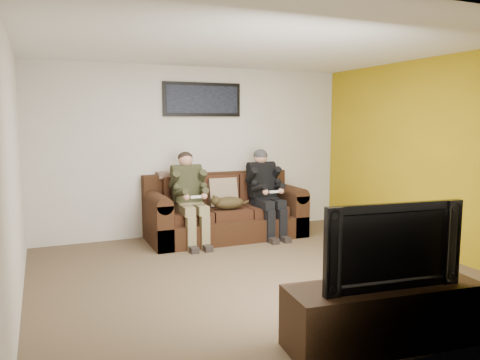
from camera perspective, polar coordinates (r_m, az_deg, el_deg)
name	(u,v)px	position (r m, az deg, el deg)	size (l,w,h in m)	color
floor	(258,274)	(5.56, 2.17, -11.36)	(5.00, 5.00, 0.00)	brown
ceiling	(259,45)	(5.33, 2.31, 16.16)	(5.00, 5.00, 0.00)	silver
wall_back	(197,151)	(7.38, -5.28, 3.53)	(5.00, 5.00, 0.00)	beige
wall_front	(398,189)	(3.41, 18.66, -1.09)	(5.00, 5.00, 0.00)	beige
wall_left	(13,172)	(4.79, -25.91, 0.85)	(4.50, 4.50, 0.00)	beige
wall_right	(427,156)	(6.75, 21.82, 2.70)	(4.50, 4.50, 0.00)	beige
accent_wall_right	(426,156)	(6.74, 21.76, 2.70)	(4.50, 4.50, 0.00)	#B29311
sofa	(224,213)	(7.21, -1.99, -4.05)	(2.35, 1.01, 0.96)	#321C0F
throw_pillow	(223,192)	(7.19, -2.12, -1.49)	(0.45, 0.13, 0.43)	#917B5F
throw_blanket	(173,175)	(7.18, -8.18, 0.66)	(0.48, 0.23, 0.09)	gray
person_left	(189,192)	(6.76, -6.19, -1.49)	(0.51, 0.87, 1.33)	#857953
person_right	(265,187)	(7.20, 3.07, -0.89)	(0.51, 0.86, 1.33)	black
cat	(228,203)	(6.91, -1.53, -2.79)	(0.66, 0.26, 0.24)	#4C3C1D
framed_poster	(202,100)	(7.37, -4.61, 9.75)	(1.25, 0.05, 0.52)	black
tv_stand	(382,314)	(4.02, 16.98, -15.41)	(1.57, 0.50, 0.49)	black
television	(385,243)	(3.83, 17.30, -7.35)	(1.16, 0.15, 0.67)	black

